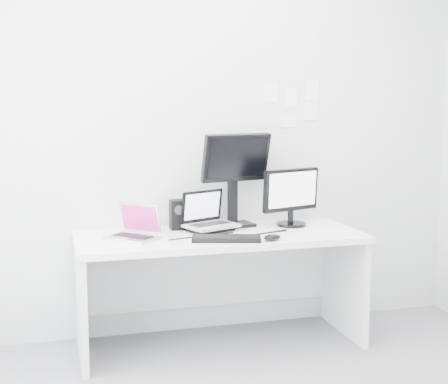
% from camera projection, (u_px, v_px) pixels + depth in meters
% --- Properties ---
extents(back_wall, '(3.60, 0.00, 3.60)m').
position_uv_depth(back_wall, '(207.00, 133.00, 4.39)').
color(back_wall, silver).
rests_on(back_wall, ground).
extents(desk, '(1.80, 0.70, 0.73)m').
position_uv_depth(desk, '(220.00, 290.00, 4.20)').
color(desk, white).
rests_on(desk, ground).
extents(macbook, '(0.37, 0.37, 0.23)m').
position_uv_depth(macbook, '(131.00, 221.00, 3.97)').
color(macbook, '#A7A7AB').
rests_on(macbook, desk).
extents(speaker, '(0.12, 0.12, 0.19)m').
position_uv_depth(speaker, '(178.00, 215.00, 4.28)').
color(speaker, black).
rests_on(speaker, desk).
extents(dell_laptop, '(0.39, 0.35, 0.26)m').
position_uv_depth(dell_laptop, '(211.00, 211.00, 4.22)').
color(dell_laptop, '#A7AAAF').
rests_on(dell_laptop, desk).
extents(rear_monitor, '(0.49, 0.26, 0.64)m').
position_uv_depth(rear_monitor, '(235.00, 179.00, 4.35)').
color(rear_monitor, black).
rests_on(rear_monitor, desk).
extents(samsung_monitor, '(0.47, 0.32, 0.40)m').
position_uv_depth(samsung_monitor, '(292.00, 196.00, 4.39)').
color(samsung_monitor, black).
rests_on(samsung_monitor, desk).
extents(keyboard, '(0.44, 0.25, 0.03)m').
position_uv_depth(keyboard, '(226.00, 239.00, 3.95)').
color(keyboard, black).
rests_on(keyboard, desk).
extents(mouse, '(0.14, 0.11, 0.04)m').
position_uv_depth(mouse, '(272.00, 237.00, 3.95)').
color(mouse, black).
rests_on(mouse, desk).
extents(wall_note_0, '(0.10, 0.00, 0.14)m').
position_uv_depth(wall_note_0, '(271.00, 92.00, 4.47)').
color(wall_note_0, white).
rests_on(wall_note_0, back_wall).
extents(wall_note_1, '(0.09, 0.00, 0.13)m').
position_uv_depth(wall_note_1, '(291.00, 98.00, 4.51)').
color(wall_note_1, white).
rests_on(wall_note_1, back_wall).
extents(wall_note_2, '(0.10, 0.00, 0.14)m').
position_uv_depth(wall_note_2, '(312.00, 91.00, 4.54)').
color(wall_note_2, white).
rests_on(wall_note_2, back_wall).
extents(wall_note_3, '(0.11, 0.00, 0.08)m').
position_uv_depth(wall_note_3, '(288.00, 121.00, 4.53)').
color(wall_note_3, white).
rests_on(wall_note_3, back_wall).
extents(wall_note_4, '(0.10, 0.00, 0.13)m').
position_uv_depth(wall_note_4, '(310.00, 111.00, 4.56)').
color(wall_note_4, white).
rests_on(wall_note_4, back_wall).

